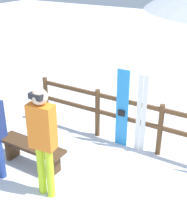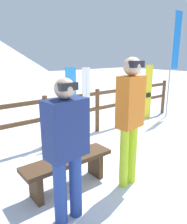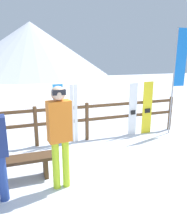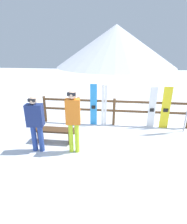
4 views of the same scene
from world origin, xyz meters
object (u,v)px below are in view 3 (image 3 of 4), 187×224
at_px(bench, 18,164).
at_px(snowboard_yellow, 147,108).
at_px(ski_pair_white, 74,114).
at_px(snowboard_blue, 59,115).
at_px(person_orange, 60,130).
at_px(rental_flag, 178,69).
at_px(snowboard_white, 133,110).

bearing_deg(bench, snowboard_yellow, 22.06).
bearing_deg(ski_pair_white, snowboard_blue, -179.52).
distance_m(person_orange, rental_flag, 4.19).
relative_size(ski_pair_white, rental_flag, 0.52).
relative_size(person_orange, snowboard_yellow, 1.17).
xyz_separation_m(person_orange, snowboard_blue, (0.33, 1.96, -0.30)).
bearing_deg(snowboard_blue, snowboard_white, -0.00).
relative_size(bench, ski_pair_white, 0.84).
xyz_separation_m(snowboard_yellow, rental_flag, (0.77, -0.24, 1.15)).
bearing_deg(bench, snowboard_white, 25.00).
distance_m(bench, snowboard_white, 3.55).
bearing_deg(person_orange, snowboard_yellow, 33.54).
distance_m(bench, rental_flag, 4.88).
relative_size(bench, snowboard_yellow, 0.84).
bearing_deg(ski_pair_white, snowboard_yellow, -0.09).
xyz_separation_m(snowboard_blue, ski_pair_white, (0.40, 0.00, -0.01)).
distance_m(snowboard_yellow, rental_flag, 1.40).
height_order(bench, person_orange, person_orange).
bearing_deg(snowboard_yellow, rental_flag, -17.33).
distance_m(snowboard_blue, snowboard_yellow, 2.63).
xyz_separation_m(snowboard_white, snowboard_yellow, (0.48, 0.00, 0.01)).
distance_m(person_orange, snowboard_blue, 2.01).
bearing_deg(snowboard_yellow, bench, -157.94).
bearing_deg(snowboard_yellow, ski_pair_white, 179.91).
height_order(snowboard_blue, rental_flag, rental_flag).
bearing_deg(ski_pair_white, rental_flag, -4.62).
xyz_separation_m(snowboard_blue, rental_flag, (3.40, -0.24, 1.14)).
bearing_deg(snowboard_blue, person_orange, -99.43).
bearing_deg(rental_flag, person_orange, -155.18).
distance_m(ski_pair_white, snowboard_white, 1.75).
bearing_deg(rental_flag, snowboard_white, 169.16).
height_order(snowboard_blue, ski_pair_white, snowboard_blue).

